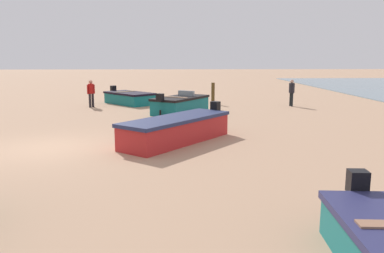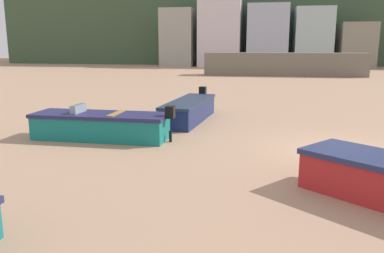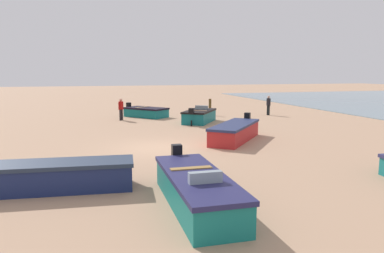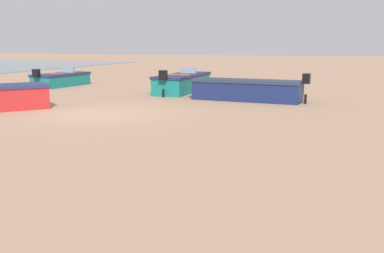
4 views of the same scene
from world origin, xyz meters
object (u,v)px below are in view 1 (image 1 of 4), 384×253
object	(u,v)px
boat_teal_0	(180,105)
boat_red_3	(177,129)
boat_teal_4	(129,98)
beach_walker_foreground	(292,91)
mooring_post_near_water	(213,93)
beach_walker_distant	(91,91)

from	to	relation	value
boat_teal_0	boat_red_3	size ratio (longest dim) A/B	0.84
boat_teal_4	beach_walker_foreground	size ratio (longest dim) A/B	2.29
boat_red_3	mooring_post_near_water	world-z (taller)	mooring_post_near_water
boat_teal_0	boat_red_3	world-z (taller)	boat_red_3
boat_teal_0	beach_walker_distant	distance (m)	5.92
boat_red_3	beach_walker_foreground	bearing A→B (deg)	-86.38
boat_teal_4	beach_walker_foreground	bearing A→B (deg)	130.15
boat_teal_0	beach_walker_distant	size ratio (longest dim) A/B	2.35
boat_red_3	mooring_post_near_water	xyz separation A→B (m)	(11.13, -2.34, 0.22)
beach_walker_foreground	boat_teal_4	bearing A→B (deg)	75.84
mooring_post_near_water	beach_walker_foreground	xyz separation A→B (m)	(-1.34, -4.66, 0.28)
boat_red_3	beach_walker_foreground	world-z (taller)	beach_walker_foreground
boat_teal_4	mooring_post_near_water	xyz separation A→B (m)	(-0.17, -5.33, 0.29)
boat_red_3	boat_teal_4	world-z (taller)	boat_red_3
boat_teal_0	mooring_post_near_water	xyz separation A→B (m)	(3.98, -2.13, 0.22)
boat_red_3	beach_walker_foreground	xyz separation A→B (m)	(9.79, -7.00, 0.50)
boat_red_3	mooring_post_near_water	bearing A→B (deg)	-62.69
mooring_post_near_water	beach_walker_distant	xyz separation A→B (m)	(-1.34, 7.40, 0.28)
boat_teal_0	boat_teal_4	size ratio (longest dim) A/B	1.03
beach_walker_foreground	beach_walker_distant	world-z (taller)	same
beach_walker_distant	boat_teal_4	bearing A→B (deg)	-10.34
boat_teal_0	boat_teal_4	distance (m)	5.24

